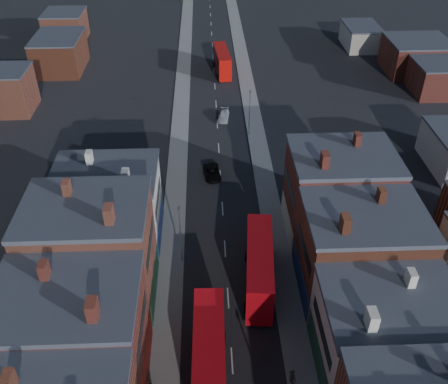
{
  "coord_description": "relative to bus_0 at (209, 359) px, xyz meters",
  "views": [
    {
      "loc": [
        -1.97,
        -13.4,
        41.65
      ],
      "look_at": [
        0.0,
        35.06,
        6.39
      ],
      "focal_mm": 40.0,
      "sensor_mm": 36.0,
      "label": 1
    }
  ],
  "objects": [
    {
      "name": "lamp_post_3",
      "position": [
        7.39,
        45.78,
        1.78
      ],
      "size": [
        0.25,
        0.7,
        8.12
      ],
      "color": "slate",
      "rests_on": "ground"
    },
    {
      "name": "car_2",
      "position": [
        0.99,
        33.75,
        -2.25
      ],
      "size": [
        2.74,
        5.05,
        1.34
      ],
      "primitive_type": "imported",
      "rotation": [
        0.0,
        0.0,
        0.11
      ],
      "color": "black",
      "rests_on": "ground"
    },
    {
      "name": "bus_0",
      "position": [
        0.0,
        0.0,
        0.0
      ],
      "size": [
        3.35,
        12.59,
        5.41
      ],
      "rotation": [
        0.0,
        0.0,
        -0.02
      ],
      "color": "red",
      "rests_on": "ground"
    },
    {
      "name": "lamp_post_2",
      "position": [
        -3.01,
        15.78,
        1.78
      ],
      "size": [
        0.25,
        0.7,
        8.12
      ],
      "color": "slate",
      "rests_on": "ground"
    },
    {
      "name": "car_3",
      "position": [
        3.39,
        51.8,
        -2.27
      ],
      "size": [
        2.39,
        4.67,
        1.3
      ],
      "primitive_type": "imported",
      "rotation": [
        0.0,
        0.0,
        -0.13
      ],
      "color": "silver",
      "rests_on": "ground"
    },
    {
      "name": "pavement_east",
      "position": [
        8.69,
        35.78,
        -2.86
      ],
      "size": [
        3.0,
        200.0,
        0.12
      ],
      "primitive_type": "cube",
      "color": "gray",
      "rests_on": "ground"
    },
    {
      "name": "ped_3",
      "position": [
        7.59,
        -0.89,
        -1.86
      ],
      "size": [
        0.91,
        1.21,
        1.88
      ],
      "primitive_type": "imported",
      "rotation": [
        0.0,
        0.0,
        2.0
      ],
      "color": "#5C584F",
      "rests_on": "pavement_east"
    },
    {
      "name": "pavement_west",
      "position": [
        -4.31,
        35.78,
        -2.86
      ],
      "size": [
        3.0,
        200.0,
        0.12
      ],
      "primitive_type": "cube",
      "color": "gray",
      "rests_on": "ground"
    },
    {
      "name": "bus_2",
      "position": [
        3.9,
        72.61,
        -0.3
      ],
      "size": [
        3.56,
        11.44,
        4.86
      ],
      "rotation": [
        0.0,
        0.0,
        0.09
      ],
      "color": "#B10B07",
      "rests_on": "ground"
    },
    {
      "name": "bus_1",
      "position": [
        5.69,
        11.61,
        -0.05
      ],
      "size": [
        3.93,
        12.51,
        5.32
      ],
      "rotation": [
        0.0,
        0.0,
        -0.09
      ],
      "color": "red",
      "rests_on": "ground"
    }
  ]
}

